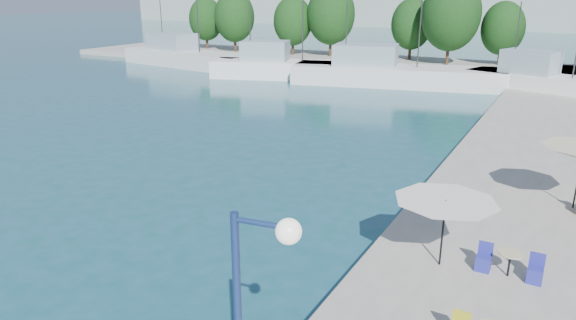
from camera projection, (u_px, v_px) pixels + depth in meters
The scene contains 15 objects.
quay_far at pixel (394, 65), 61.07m from camera, with size 90.00×16.00×0.60m, color gray.
trawler_01 at pixel (186, 57), 62.64m from camera, with size 19.46×7.75×10.20m.
trawler_02 at pixel (284, 68), 53.48m from camera, with size 16.22×8.83×10.20m.
trawler_03 at pixel (390, 74), 49.49m from camera, with size 20.32×9.38×10.20m.
trawler_04 at pixel (548, 84), 43.86m from camera, with size 14.90×8.10×10.20m.
tree_01 at pixel (206, 19), 75.53m from camera, with size 4.98×4.98×7.37m.
tree_02 at pixel (234, 17), 71.36m from camera, with size 5.59×5.59×8.28m.
tree_03 at pixel (293, 21), 67.78m from camera, with size 5.13×5.13×7.60m.
tree_04 at pixel (331, 14), 66.01m from camera, with size 6.20×6.20×9.18m.
tree_05 at pixel (412, 24), 62.99m from camera, with size 5.00×5.00×7.39m.
tree_06 at pixel (451, 14), 57.68m from camera, with size 6.59×6.59×9.76m.
tree_07 at pixel (503, 28), 58.04m from camera, with size 4.80×4.80×7.11m.
umbrella_white at pixel (445, 208), 15.06m from camera, with size 3.06×3.06×2.10m.
cafe_table_02 at pixel (509, 267), 14.90m from camera, with size 1.82×0.70×0.76m.
street_lamp at pixel (257, 312), 7.39m from camera, with size 1.03×0.36×5.03m.
Camera 1 is at (10.94, 7.07, 8.46)m, focal length 32.00 mm.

